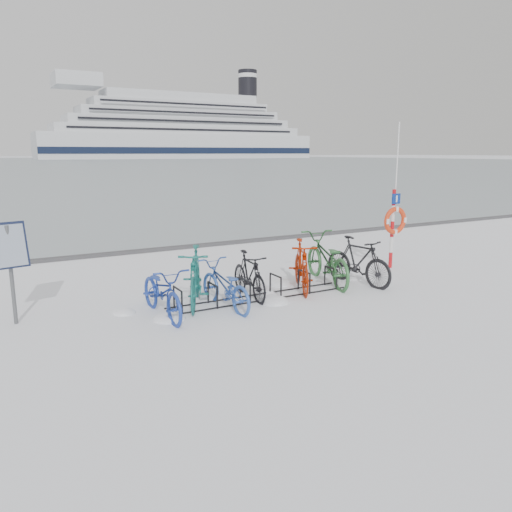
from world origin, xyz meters
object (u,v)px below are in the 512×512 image
Objects in this scene: info_board at (9,252)px; cruise_ferry at (180,133)px; lifebuoy_station at (395,221)px; bike_rack at (261,290)px.

info_board is 0.01× the size of cruise_ferry.
cruise_ferry is at bearing 56.83° from info_board.
info_board is at bearing -111.06° from cruise_ferry.
info_board is 8.91m from lifebuoy_station.
bike_rack is at bearing -110.00° from cruise_ferry.
bike_rack is 4.74m from info_board.
lifebuoy_station reaches higher than bike_rack.
cruise_ferry reaches higher than info_board.
lifebuoy_station is (4.36, 0.74, 1.07)m from bike_rack.
info_board is 0.49× the size of lifebuoy_station.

